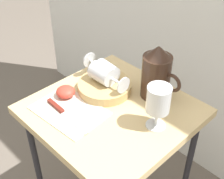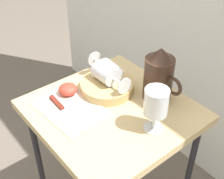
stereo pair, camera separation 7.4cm
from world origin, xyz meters
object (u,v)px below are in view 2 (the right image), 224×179
Objects in this scene: pitcher at (159,78)px; wine_glass_tipped_far at (108,70)px; basket_tray at (107,86)px; wine_glass_tipped_near at (106,74)px; table at (112,123)px; knife at (61,108)px; wine_glass_upright at (156,104)px; apple_half_left at (68,89)px.

wine_glass_tipped_far is (-0.16, -0.09, -0.01)m from pitcher.
pitcher reaches higher than basket_tray.
pitcher reaches higher than wine_glass_tipped_far.
basket_tray is 1.31× the size of wine_glass_tipped_far.
pitcher is at bearing 36.17° from wine_glass_tipped_near.
wine_glass_tipped_far is at bearing -150.84° from pitcher.
table is 3.15× the size of knife.
table is 4.43× the size of wine_glass_upright.
apple_half_left is at bearing -109.67° from wine_glass_tipped_far.
basket_tray reaches higher than table.
wine_glass_upright is 0.71× the size of knife.
wine_glass_tipped_far reaches higher than basket_tray.
wine_glass_upright is at bearing -49.38° from pitcher.
wine_glass_tipped_far is 0.16m from apple_half_left.
basket_tray is 1.29× the size of wine_glass_upright.
wine_glass_tipped_near is (-0.01, 0.00, 0.05)m from basket_tray.
wine_glass_tipped_far reaches higher than apple_half_left.
wine_glass_tipped_far is 2.19× the size of apple_half_left.
table is at bearing -166.30° from wine_glass_upright.
apple_half_left is at bearing -155.36° from table.
pitcher reaches higher than apple_half_left.
apple_half_left is at bearing -116.89° from wine_glass_tipped_near.
table is 3.38× the size of pitcher.
wine_glass_upright is (0.25, -0.01, 0.08)m from basket_tray.
wine_glass_tipped_near reaches higher than apple_half_left.
knife is at bearing -93.67° from basket_tray.
basket_tray is 0.26m from wine_glass_upright.
basket_tray is at bearing 150.80° from table.
wine_glass_tipped_near reaches higher than knife.
pitcher is at bearing 62.55° from knife.
table is 0.19m from wine_glass_tipped_far.
pitcher is at bearing 130.62° from wine_glass_upright.
apple_half_left reaches higher than knife.
basket_tray is 2.87× the size of apple_half_left.
knife is (-0.01, -0.19, -0.01)m from basket_tray.
pitcher reaches higher than knife.
basket_tray is at bearing 86.33° from knife.
pitcher is 2.93× the size of apple_half_left.
pitcher is at bearing 47.77° from apple_half_left.
wine_glass_upright is 0.26m from wine_glass_tipped_near.
wine_glass_tipped_far is (-0.02, 0.02, 0.05)m from basket_tray.
wine_glass_tipped_far is (-0.01, 0.02, 0.00)m from wine_glass_tipped_near.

